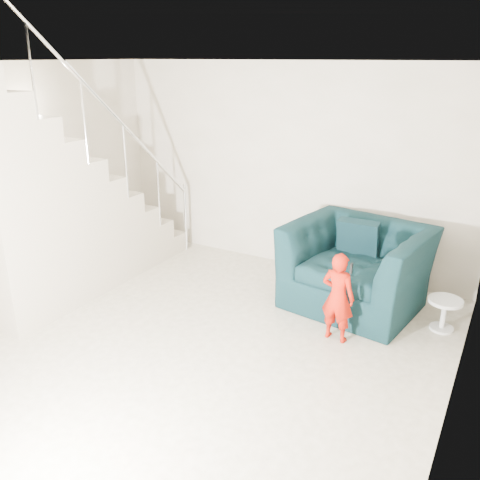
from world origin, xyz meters
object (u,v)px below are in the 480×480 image
armchair (357,267)px  side_table (444,309)px  toddler (338,297)px  staircase (54,218)px

armchair → side_table: bearing=2.1°
toddler → armchair: bearing=-79.8°
toddler → side_table: (0.93, 0.74, -0.23)m
side_table → toddler: bearing=-141.7°
armchair → toddler: (0.07, -0.85, -0.00)m
side_table → staircase: size_ratio=0.10×
toddler → staircase: size_ratio=0.26×
staircase → toddler: bearing=9.7°
armchair → toddler: size_ratio=1.55×
armchair → side_table: 1.03m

